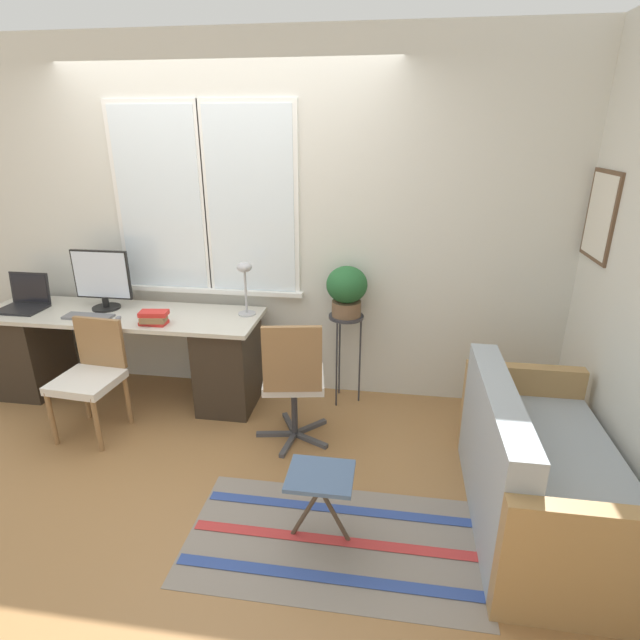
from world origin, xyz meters
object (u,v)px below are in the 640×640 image
at_px(mouse, 118,318).
at_px(desk_lamp, 245,277).
at_px(monitor, 102,280).
at_px(book_stack, 154,318).
at_px(potted_plant, 347,289).
at_px(folding_stool, 320,482).
at_px(laptop, 25,301).
at_px(keyboard, 88,317).
at_px(office_chair_swivel, 293,379).
at_px(desk_chair_wooden, 91,374).
at_px(plant_stand, 346,327).
at_px(couch_loveseat, 538,476).

bearing_deg(mouse, desk_lamp, 15.72).
distance_m(monitor, book_stack, 0.62).
height_order(potted_plant, folding_stool, potted_plant).
relative_size(laptop, book_stack, 1.58).
xyz_separation_m(keyboard, desk_lamp, (1.16, 0.25, 0.29)).
distance_m(desk_lamp, potted_plant, 0.76).
bearing_deg(desk_lamp, office_chair_swivel, -49.57).
relative_size(desk_chair_wooden, plant_stand, 1.11).
bearing_deg(folding_stool, office_chair_swivel, 110.13).
bearing_deg(desk_lamp, potted_plant, 5.84).
relative_size(monitor, desk_lamp, 1.14).
distance_m(monitor, mouse, 0.38).
bearing_deg(folding_stool, mouse, 146.07).
bearing_deg(laptop, office_chair_swivel, -10.69).
distance_m(desk_chair_wooden, potted_plant, 1.92).
bearing_deg(folding_stool, laptop, 153.58).
bearing_deg(couch_loveseat, desk_chair_wooden, 80.71).
height_order(monitor, desk_chair_wooden, monitor).
relative_size(desk_lamp, potted_plant, 1.07).
height_order(keyboard, office_chair_swivel, office_chair_swivel).
xyz_separation_m(desk_lamp, plant_stand, (0.75, 0.08, -0.38)).
xyz_separation_m(keyboard, book_stack, (0.55, -0.05, 0.04)).
bearing_deg(monitor, desk_chair_wooden, -73.87).
bearing_deg(mouse, keyboard, 178.31).
bearing_deg(book_stack, plant_stand, 15.63).
relative_size(laptop, plant_stand, 0.46).
bearing_deg(monitor, folding_stool, -35.34).
xyz_separation_m(mouse, couch_loveseat, (2.83, -0.82, -0.45)).
xyz_separation_m(monitor, couch_loveseat, (3.06, -1.04, -0.67)).
bearing_deg(laptop, couch_loveseat, -14.39).
bearing_deg(book_stack, desk_lamp, 26.60).
bearing_deg(desk_lamp, plant_stand, 5.84).
height_order(mouse, couch_loveseat, couch_loveseat).
height_order(desk_lamp, folding_stool, desk_lamp).
bearing_deg(folding_stool, keyboard, 149.44).
xyz_separation_m(mouse, folding_stool, (1.69, -1.13, -0.37)).
distance_m(book_stack, folding_stool, 1.80).
relative_size(plant_stand, folding_stool, 1.74).
relative_size(monitor, folding_stool, 1.12).
bearing_deg(plant_stand, folding_stool, -89.11).
bearing_deg(plant_stand, keyboard, -170.32).
height_order(monitor, keyboard, monitor).
relative_size(book_stack, couch_loveseat, 0.15).
bearing_deg(desk_chair_wooden, keyboard, 122.46).
height_order(mouse, desk_lamp, desk_lamp).
bearing_deg(desk_lamp, mouse, -164.28).
xyz_separation_m(office_chair_swivel, plant_stand, (0.29, 0.63, 0.15)).
distance_m(keyboard, couch_loveseat, 3.22).
xyz_separation_m(laptop, book_stack, (1.16, -0.18, -0.01)).
bearing_deg(laptop, keyboard, -11.27).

